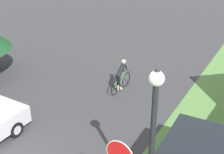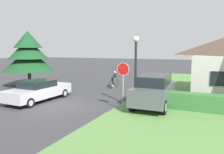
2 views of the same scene
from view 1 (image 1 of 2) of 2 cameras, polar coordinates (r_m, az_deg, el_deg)
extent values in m
cylinder|color=black|center=(12.30, -17.35, -9.10)|extent=(0.28, 0.61, 0.60)
cylinder|color=#ADADB2|center=(12.30, -17.35, -9.10)|extent=(0.29, 0.35, 0.35)
torus|color=black|center=(14.50, 0.61, -1.95)|extent=(0.07, 0.73, 0.73)
torus|color=black|center=(15.27, 2.60, -0.46)|extent=(0.07, 0.73, 0.73)
cylinder|color=#338C3F|center=(14.63, 1.13, -1.05)|extent=(0.04, 0.18, 0.54)
cylinder|color=#338C3F|center=(14.89, 1.88, -0.34)|extent=(0.06, 0.63, 0.65)
cylinder|color=#338C3F|center=(14.72, 1.75, 0.49)|extent=(0.07, 0.75, 0.13)
cylinder|color=#338C3F|center=(14.65, 0.94, -1.91)|extent=(0.05, 0.34, 0.15)
cylinder|color=#338C3F|center=(14.48, 0.80, -1.08)|extent=(0.04, 0.21, 0.43)
cylinder|color=#338C3F|center=(15.13, 2.54, 0.35)|extent=(0.04, 0.12, 0.52)
cylinder|color=black|center=(14.99, 2.48, 1.17)|extent=(0.44, 0.04, 0.02)
ellipsoid|color=black|center=(14.44, 0.99, -0.14)|extent=(0.09, 0.20, 0.05)
cylinder|color=black|center=(14.51, 0.98, -0.75)|extent=(0.12, 0.25, 0.45)
cylinder|color=black|center=(14.67, 1.28, -0.79)|extent=(0.12, 0.25, 0.60)
cylinder|color=tan|center=(14.73, 1.11, -1.89)|extent=(0.08, 0.08, 0.30)
cylinder|color=tan|center=(14.87, 1.58, -2.01)|extent=(0.17, 0.08, 0.21)
cylinder|color=black|center=(14.55, 1.57, 1.14)|extent=(0.25, 0.70, 0.59)
cylinder|color=black|center=(14.73, 2.06, 1.48)|extent=(0.08, 0.25, 0.36)
cylinder|color=black|center=(14.96, 2.56, 1.87)|extent=(0.08, 0.25, 0.36)
sphere|color=tan|center=(14.63, 2.15, 2.77)|extent=(0.19, 0.19, 0.19)
ellipsoid|color=white|center=(14.61, 2.16, 2.95)|extent=(0.22, 0.18, 0.12)
cylinder|color=black|center=(10.89, 11.76, -12.81)|extent=(0.30, 0.81, 0.80)
cylinder|color=#ADADB2|center=(10.89, 11.76, -12.81)|extent=(0.30, 0.47, 0.46)
cylinder|color=red|center=(7.40, 1.43, -13.93)|extent=(0.69, 0.06, 0.69)
cylinder|color=silver|center=(7.40, 1.43, -13.93)|extent=(0.73, 0.06, 0.73)
cylinder|color=black|center=(8.12, 7.20, -13.81)|extent=(0.14, 0.14, 3.90)
sphere|color=white|center=(6.97, 8.15, -0.27)|extent=(0.37, 0.37, 0.37)
cone|color=black|center=(6.89, 8.24, 1.12)|extent=(0.22, 0.22, 0.15)
camera|label=2|loc=(7.46, -159.09, -54.13)|focal=35.00mm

